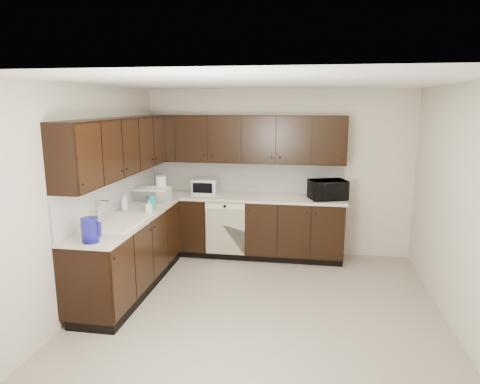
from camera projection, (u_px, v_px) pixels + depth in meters
name	position (u px, v px, depth m)	size (l,w,h in m)	color
floor	(261.00, 309.00, 4.85)	(4.00, 4.00, 0.00)	gray
ceiling	(264.00, 82.00, 4.34)	(4.00, 4.00, 0.00)	white
wall_back	(277.00, 173.00, 6.53)	(4.00, 0.02, 2.50)	#B8AF9D
wall_left	(90.00, 196.00, 4.92)	(0.02, 4.00, 2.50)	#B8AF9D
wall_right	(461.00, 210.00, 4.28)	(0.02, 4.00, 2.50)	#B8AF9D
wall_front	(227.00, 274.00, 2.66)	(4.00, 0.02, 2.50)	#B8AF9D
lower_cabinets	(200.00, 240.00, 6.00)	(3.00, 2.80, 0.90)	black
countertop	(199.00, 205.00, 5.89)	(3.03, 2.83, 0.04)	#BAB1A2
backsplash	(188.00, 183.00, 6.08)	(3.00, 2.80, 0.48)	white
upper_cabinets	(193.00, 142.00, 5.83)	(3.00, 2.80, 0.70)	black
dishwasher	(225.00, 226.00, 6.21)	(0.58, 0.04, 0.78)	beige
sink	(117.00, 228.00, 4.93)	(0.54, 0.82, 0.42)	beige
microwave	(328.00, 190.00, 6.10)	(0.51, 0.34, 0.28)	black
soap_bottle_a	(149.00, 207.00, 5.34)	(0.08, 0.08, 0.17)	gray
soap_bottle_b	(124.00, 202.00, 5.49)	(0.08, 0.08, 0.22)	gray
toaster_oven	(205.00, 186.00, 6.48)	(0.37, 0.27, 0.23)	silver
storage_bin	(153.00, 195.00, 6.04)	(0.44, 0.32, 0.17)	silver
blue_pitcher	(90.00, 230.00, 4.22)	(0.17, 0.17, 0.25)	#0E0E82
teal_tumbler	(152.00, 203.00, 5.51)	(0.08, 0.08, 0.19)	#0B8071
paper_towel_roll	(161.00, 187.00, 6.19)	(0.15, 0.15, 0.32)	silver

